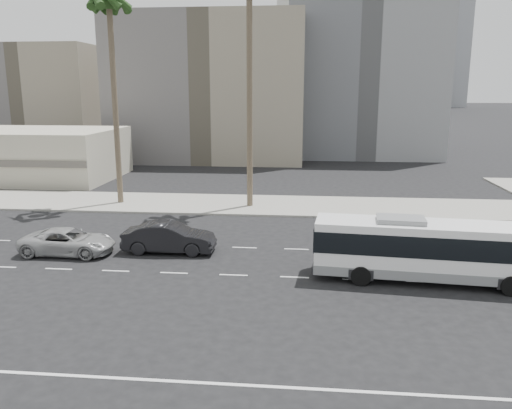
# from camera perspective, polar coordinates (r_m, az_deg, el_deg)

# --- Properties ---
(ground) EXTENTS (700.00, 700.00, 0.00)m
(ground) POSITION_cam_1_polar(r_m,az_deg,el_deg) (25.22, 4.31, -8.11)
(ground) COLOR black
(ground) RESTS_ON ground
(sidewalk_north) EXTENTS (120.00, 7.00, 0.15)m
(sidewalk_north) POSITION_cam_1_polar(r_m,az_deg,el_deg) (40.07, 4.85, -0.14)
(sidewalk_north) COLOR gray
(sidewalk_north) RESTS_ON ground
(commercial_low) EXTENTS (22.00, 12.16, 5.00)m
(commercial_low) POSITION_cam_1_polar(r_m,az_deg,el_deg) (58.51, -25.89, 5.10)
(commercial_low) COLOR #B5AF98
(commercial_low) RESTS_ON ground
(midrise_beige_west) EXTENTS (24.00, 18.00, 18.00)m
(midrise_beige_west) POSITION_cam_1_polar(r_m,az_deg,el_deg) (69.69, -4.79, 12.70)
(midrise_beige_west) COLOR slate
(midrise_beige_west) RESTS_ON ground
(midrise_gray_center) EXTENTS (20.00, 20.00, 26.00)m
(midrise_gray_center) POSITION_cam_1_polar(r_m,az_deg,el_deg) (76.06, 11.73, 15.50)
(midrise_gray_center) COLOR slate
(midrise_gray_center) RESTS_ON ground
(midrise_beige_far) EXTENTS (18.00, 16.00, 15.00)m
(midrise_beige_far) POSITION_cam_1_polar(r_m,az_deg,el_deg) (83.02, -22.39, 10.76)
(midrise_beige_far) COLOR slate
(midrise_beige_far) RESTS_ON ground
(civic_tower) EXTENTS (42.00, 42.00, 129.00)m
(civic_tower) POSITION_cam_1_polar(r_m,az_deg,el_deg) (275.21, 5.34, 18.87)
(civic_tower) COLOR silver
(civic_tower) RESTS_ON ground
(highrise_right) EXTENTS (26.00, 26.00, 70.00)m
(highrise_right) POSITION_cam_1_polar(r_m,az_deg,el_deg) (258.78, 16.30, 17.99)
(highrise_right) COLOR slate
(highrise_right) RESTS_ON ground
(highrise_far) EXTENTS (22.00, 22.00, 60.00)m
(highrise_far) POSITION_cam_1_polar(r_m,az_deg,el_deg) (292.74, 20.14, 16.07)
(highrise_far) COLOR slate
(highrise_far) RESTS_ON ground
(city_bus) EXTENTS (10.91, 3.40, 3.08)m
(city_bus) POSITION_cam_1_polar(r_m,az_deg,el_deg) (25.51, 18.77, -4.68)
(city_bus) COLOR white
(city_bus) RESTS_ON ground
(car_a) EXTENTS (1.84, 5.14, 1.69)m
(car_a) POSITION_cam_1_polar(r_m,az_deg,el_deg) (29.08, -9.66, -3.66)
(car_a) COLOR black
(car_a) RESTS_ON ground
(car_b) EXTENTS (2.36, 5.11, 1.42)m
(car_b) POSITION_cam_1_polar(r_m,az_deg,el_deg) (30.24, -20.22, -3.91)
(car_b) COLOR #A2A2A2
(car_b) RESTS_ON ground
(palm_mid) EXTENTS (5.37, 5.37, 16.57)m
(palm_mid) POSITION_cam_1_polar(r_m,az_deg,el_deg) (41.79, -16.05, 20.43)
(palm_mid) COLOR brown
(palm_mid) RESTS_ON ground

